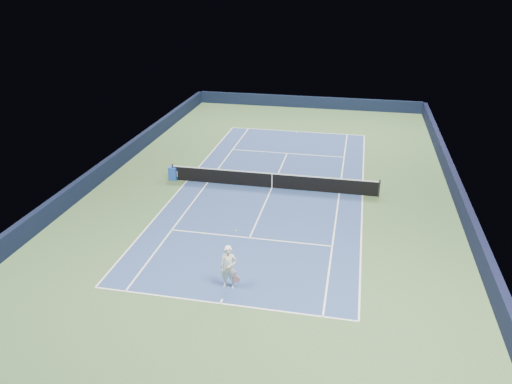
# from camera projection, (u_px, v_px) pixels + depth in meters

# --- Properties ---
(ground) EXTENTS (40.00, 40.00, 0.00)m
(ground) POSITION_uv_depth(u_px,v_px,m) (272.00, 188.00, 30.70)
(ground) COLOR #39572F
(ground) RESTS_ON ground
(wall_far) EXTENTS (22.00, 0.35, 1.10)m
(wall_far) POSITION_uv_depth(u_px,v_px,m) (308.00, 102.00, 48.18)
(wall_far) COLOR black
(wall_far) RESTS_ON ground
(wall_right) EXTENTS (0.35, 40.00, 1.10)m
(wall_right) POSITION_uv_depth(u_px,v_px,m) (459.00, 194.00, 28.46)
(wall_right) COLOR black
(wall_right) RESTS_ON ground
(wall_left) EXTENTS (0.35, 40.00, 1.10)m
(wall_left) POSITION_uv_depth(u_px,v_px,m) (109.00, 167.00, 32.48)
(wall_left) COLOR black
(wall_left) RESTS_ON ground
(court_surface) EXTENTS (10.97, 23.77, 0.01)m
(court_surface) POSITION_uv_depth(u_px,v_px,m) (272.00, 188.00, 30.69)
(court_surface) COLOR navy
(court_surface) RESTS_ON ground
(baseline_far) EXTENTS (10.97, 0.08, 0.00)m
(baseline_far) POSITION_uv_depth(u_px,v_px,m) (297.00, 131.00, 41.31)
(baseline_far) COLOR white
(baseline_far) RESTS_ON ground
(baseline_near) EXTENTS (10.97, 0.08, 0.00)m
(baseline_near) POSITION_uv_depth(u_px,v_px,m) (220.00, 303.00, 20.07)
(baseline_near) COLOR white
(baseline_near) RESTS_ON ground
(sideline_doubles_right) EXTENTS (0.08, 23.77, 0.00)m
(sideline_doubles_right) POSITION_uv_depth(u_px,v_px,m) (363.00, 195.00, 29.67)
(sideline_doubles_right) COLOR white
(sideline_doubles_right) RESTS_ON ground
(sideline_doubles_left) EXTENTS (0.08, 23.77, 0.00)m
(sideline_doubles_left) POSITION_uv_depth(u_px,v_px,m) (187.00, 181.00, 31.71)
(sideline_doubles_left) COLOR white
(sideline_doubles_left) RESTS_ON ground
(sideline_singles_right) EXTENTS (0.08, 23.77, 0.00)m
(sideline_singles_right) POSITION_uv_depth(u_px,v_px,m) (339.00, 193.00, 29.93)
(sideline_singles_right) COLOR white
(sideline_singles_right) RESTS_ON ground
(sideline_singles_left) EXTENTS (0.08, 23.77, 0.00)m
(sideline_singles_left) POSITION_uv_depth(u_px,v_px,m) (208.00, 182.00, 31.45)
(sideline_singles_left) COLOR white
(sideline_singles_left) RESTS_ON ground
(service_line_far) EXTENTS (8.23, 0.08, 0.00)m
(service_line_far) POSITION_uv_depth(u_px,v_px,m) (287.00, 153.00, 36.41)
(service_line_far) COLOR white
(service_line_far) RESTS_ON ground
(service_line_near) EXTENTS (8.23, 0.08, 0.00)m
(service_line_near) POSITION_uv_depth(u_px,v_px,m) (250.00, 238.00, 24.97)
(service_line_near) COLOR white
(service_line_near) RESTS_ON ground
(center_service_line) EXTENTS (0.08, 12.80, 0.00)m
(center_service_line) POSITION_uv_depth(u_px,v_px,m) (272.00, 188.00, 30.69)
(center_service_line) COLOR white
(center_service_line) RESTS_ON ground
(center_mark_far) EXTENTS (0.08, 0.30, 0.00)m
(center_mark_far) POSITION_uv_depth(u_px,v_px,m) (297.00, 132.00, 41.18)
(center_mark_far) COLOR white
(center_mark_far) RESTS_ON ground
(center_mark_near) EXTENTS (0.08, 0.30, 0.00)m
(center_mark_near) POSITION_uv_depth(u_px,v_px,m) (221.00, 301.00, 20.21)
(center_mark_near) COLOR white
(center_mark_near) RESTS_ON ground
(tennis_net) EXTENTS (12.90, 0.10, 1.07)m
(tennis_net) POSITION_uv_depth(u_px,v_px,m) (272.00, 180.00, 30.49)
(tennis_net) COLOR black
(tennis_net) RESTS_ON ground
(sponsor_cube) EXTENTS (0.61, 0.53, 0.85)m
(sponsor_cube) POSITION_uv_depth(u_px,v_px,m) (173.00, 173.00, 31.76)
(sponsor_cube) COLOR blue
(sponsor_cube) RESTS_ON ground
(tennis_player) EXTENTS (0.86, 1.29, 2.21)m
(tennis_player) POSITION_uv_depth(u_px,v_px,m) (229.00, 267.00, 20.75)
(tennis_player) COLOR white
(tennis_player) RESTS_ON ground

